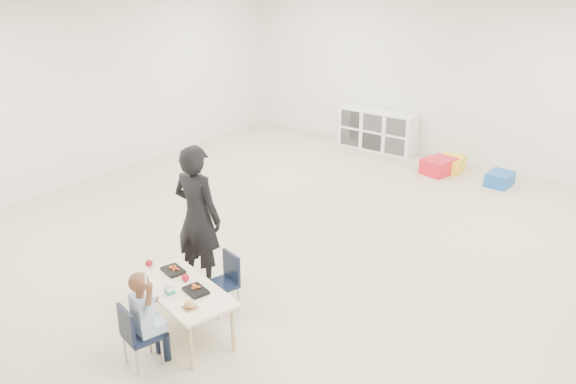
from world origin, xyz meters
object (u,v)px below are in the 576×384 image
Objects in this scene: table at (185,312)px; adult at (198,217)px; chair_near at (142,335)px; child at (140,317)px; cubby_shelf at (378,130)px.

adult is at bearing 140.87° from table.
chair_near is (0.02, -0.51, 0.04)m from table.
child is at bearing 110.34° from adult.
cubby_shelf is at bearing 117.02° from chair_near.
table is at bearing 107.09° from child.
child is 0.66× the size of cubby_shelf.
chair_near is at bearing -77.66° from cubby_shelf.
chair_near is at bearing -72.91° from table.
table is 0.76× the size of adult.
chair_near is 0.38× the size of adult.
adult is at bearing 129.15° from chair_near.
adult is (-0.58, 1.27, 0.47)m from chair_near.
adult is (-0.56, 0.76, 0.52)m from table.
table is 0.55m from child.
table is at bearing 107.09° from chair_near.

